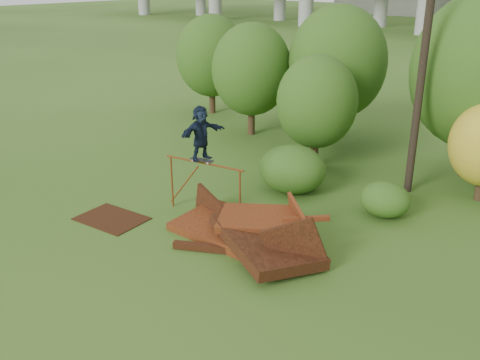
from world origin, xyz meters
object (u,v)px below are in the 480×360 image
Objects in this scene: utility_pole at (426,39)px; skater at (201,133)px; scrap_pile at (250,232)px; flat_plate at (112,219)px.

skater is at bearing -125.40° from utility_pole.
scrap_pile is at bearing -105.91° from utility_pole.
flat_plate is at bearing -160.31° from scrap_pile.
utility_pole is (6.54, 8.57, 5.51)m from flat_plate.
scrap_pile is 3.58m from skater.
flat_plate is 0.20× the size of utility_pole.
skater is 0.16× the size of utility_pole.
skater is (-2.52, 0.61, 2.47)m from scrap_pile.
flat_plate is (-2.04, -2.24, -2.81)m from skater.
utility_pole reaches higher than flat_plate.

